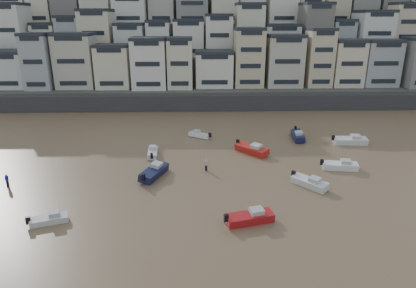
{
  "coord_description": "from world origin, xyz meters",
  "views": [
    {
      "loc": [
        7.44,
        -16.68,
        20.21
      ],
      "look_at": [
        8.77,
        30.0,
        4.0
      ],
      "focal_mm": 32.0,
      "sensor_mm": 36.0,
      "label": 1
    }
  ],
  "objects_px": {
    "boat_b": "(310,181)",
    "person_blue": "(7,181)",
    "boat_f": "(153,152)",
    "boat_j": "(49,218)",
    "boat_g": "(350,139)",
    "boat_a": "(250,216)",
    "boat_e": "(252,148)",
    "person_pink": "(206,165)",
    "boat_i": "(298,135)",
    "boat_c": "(154,171)",
    "boat_d": "(340,164)",
    "boat_h": "(200,134)"
  },
  "relations": [
    {
      "from": "boat_b",
      "to": "person_blue",
      "type": "xyz_separation_m",
      "value": [
        -37.58,
        0.95,
        0.17
      ]
    },
    {
      "from": "boat_f",
      "to": "boat_j",
      "type": "height_order",
      "value": "boat_f"
    },
    {
      "from": "boat_f",
      "to": "boat_g",
      "type": "height_order",
      "value": "boat_g"
    },
    {
      "from": "boat_a",
      "to": "boat_e",
      "type": "relative_size",
      "value": 0.9
    },
    {
      "from": "person_pink",
      "to": "boat_i",
      "type": "bearing_deg",
      "value": 39.68
    },
    {
      "from": "boat_c",
      "to": "boat_e",
      "type": "xyz_separation_m",
      "value": [
        14.17,
        8.45,
        0.01
      ]
    },
    {
      "from": "boat_e",
      "to": "boat_a",
      "type": "bearing_deg",
      "value": -51.66
    },
    {
      "from": "person_pink",
      "to": "boat_d",
      "type": "bearing_deg",
      "value": -0.12
    },
    {
      "from": "boat_f",
      "to": "boat_b",
      "type": "bearing_deg",
      "value": -122.34
    },
    {
      "from": "boat_d",
      "to": "boat_g",
      "type": "bearing_deg",
      "value": 70.99
    },
    {
      "from": "boat_g",
      "to": "boat_i",
      "type": "bearing_deg",
      "value": 163.08
    },
    {
      "from": "person_pink",
      "to": "person_blue",
      "type": "bearing_deg",
      "value": -169.81
    },
    {
      "from": "boat_c",
      "to": "boat_h",
      "type": "height_order",
      "value": "boat_c"
    },
    {
      "from": "boat_i",
      "to": "boat_e",
      "type": "bearing_deg",
      "value": -47.71
    },
    {
      "from": "boat_c",
      "to": "person_pink",
      "type": "height_order",
      "value": "person_pink"
    },
    {
      "from": "boat_h",
      "to": "boat_j",
      "type": "relative_size",
      "value": 1.08
    },
    {
      "from": "boat_e",
      "to": "boat_h",
      "type": "height_order",
      "value": "boat_e"
    },
    {
      "from": "boat_c",
      "to": "boat_i",
      "type": "height_order",
      "value": "boat_c"
    },
    {
      "from": "boat_b",
      "to": "boat_f",
      "type": "xyz_separation_m",
      "value": [
        -20.79,
        11.48,
        -0.06
      ]
    },
    {
      "from": "boat_d",
      "to": "boat_i",
      "type": "distance_m",
      "value": 13.66
    },
    {
      "from": "boat_a",
      "to": "boat_i",
      "type": "relative_size",
      "value": 0.94
    },
    {
      "from": "boat_g",
      "to": "boat_i",
      "type": "height_order",
      "value": "boat_g"
    },
    {
      "from": "boat_e",
      "to": "boat_f",
      "type": "relative_size",
      "value": 1.28
    },
    {
      "from": "boat_c",
      "to": "boat_j",
      "type": "xyz_separation_m",
      "value": [
        -9.51,
        -11.46,
        -0.27
      ]
    },
    {
      "from": "boat_g",
      "to": "boat_i",
      "type": "relative_size",
      "value": 1.03
    },
    {
      "from": "boat_i",
      "to": "person_blue",
      "type": "distance_m",
      "value": 44.7
    },
    {
      "from": "boat_h",
      "to": "person_pink",
      "type": "bearing_deg",
      "value": 125.3
    },
    {
      "from": "boat_c",
      "to": "boat_g",
      "type": "relative_size",
      "value": 1.01
    },
    {
      "from": "boat_e",
      "to": "boat_h",
      "type": "distance_m",
      "value": 11.4
    },
    {
      "from": "boat_j",
      "to": "boat_a",
      "type": "bearing_deg",
      "value": -20.18
    },
    {
      "from": "boat_j",
      "to": "person_blue",
      "type": "height_order",
      "value": "person_blue"
    },
    {
      "from": "boat_b",
      "to": "boat_j",
      "type": "height_order",
      "value": "boat_b"
    },
    {
      "from": "boat_c",
      "to": "boat_d",
      "type": "distance_m",
      "value": 25.57
    },
    {
      "from": "boat_a",
      "to": "boat_f",
      "type": "relative_size",
      "value": 1.15
    },
    {
      "from": "boat_f",
      "to": "person_blue",
      "type": "relative_size",
      "value": 2.73
    },
    {
      "from": "boat_e",
      "to": "boat_d",
      "type": "bearing_deg",
      "value": 16.28
    },
    {
      "from": "boat_b",
      "to": "boat_e",
      "type": "bearing_deg",
      "value": 164.09
    },
    {
      "from": "boat_i",
      "to": "boat_f",
      "type": "bearing_deg",
      "value": -67.82
    },
    {
      "from": "boat_d",
      "to": "boat_i",
      "type": "xyz_separation_m",
      "value": [
        -2.41,
        13.45,
        0.08
      ]
    },
    {
      "from": "boat_b",
      "to": "boat_d",
      "type": "bearing_deg",
      "value": 92.26
    },
    {
      "from": "boat_h",
      "to": "person_pink",
      "type": "distance_m",
      "value": 14.82
    },
    {
      "from": "boat_d",
      "to": "boat_i",
      "type": "bearing_deg",
      "value": 109.15
    },
    {
      "from": "boat_b",
      "to": "person_blue",
      "type": "height_order",
      "value": "person_blue"
    },
    {
      "from": "boat_h",
      "to": "boat_j",
      "type": "height_order",
      "value": "boat_h"
    },
    {
      "from": "boat_c",
      "to": "person_blue",
      "type": "relative_size",
      "value": 3.47
    },
    {
      "from": "boat_b",
      "to": "person_blue",
      "type": "relative_size",
      "value": 2.97
    },
    {
      "from": "boat_j",
      "to": "person_pink",
      "type": "relative_size",
      "value": 2.33
    },
    {
      "from": "boat_h",
      "to": "person_pink",
      "type": "relative_size",
      "value": 2.51
    },
    {
      "from": "boat_f",
      "to": "boat_h",
      "type": "bearing_deg",
      "value": -43.14
    },
    {
      "from": "boat_c",
      "to": "boat_f",
      "type": "height_order",
      "value": "boat_c"
    }
  ]
}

